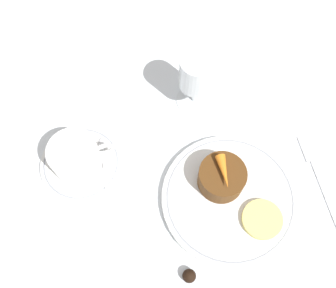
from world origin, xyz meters
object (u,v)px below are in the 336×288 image
Objects in this scene: coffee_cup at (76,157)px; dessert_cake at (222,178)px; fork at (317,172)px; dinner_plate at (229,199)px; wine_glass at (197,76)px.

coffee_cup is 1.39× the size of dessert_cake.
fork is at bearing -18.35° from coffee_cup.
fork is at bearing 0.51° from dinner_plate.
dessert_cake is at bearing 170.12° from fork.
dinner_plate is 2.10× the size of coffee_cup.
dinner_plate is at bearing -179.49° from fork.
wine_glass is (0.00, 0.20, 0.07)m from dinner_plate.
dessert_cake is (-0.01, -0.17, -0.05)m from wine_glass.
wine_glass reaches higher than coffee_cup.
coffee_cup is 0.87× the size of wine_glass.
dinner_plate is 0.04m from dessert_cake.
dinner_plate is 0.16m from fork.
dessert_cake reaches higher than dinner_plate.
fork is at bearing -9.88° from dessert_cake.
wine_glass is 0.67× the size of fork.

